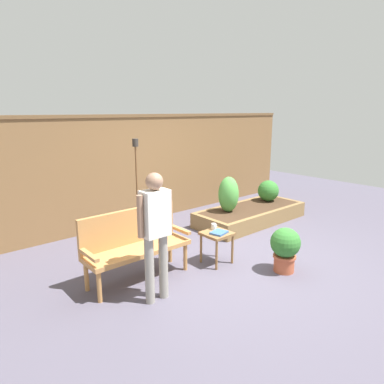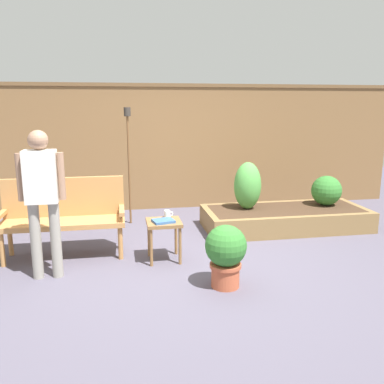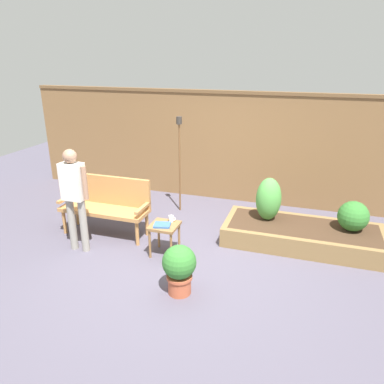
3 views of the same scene
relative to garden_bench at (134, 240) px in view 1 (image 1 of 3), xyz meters
name	(u,v)px [view 1 (image 1 of 3)]	position (x,y,z in m)	size (l,w,h in m)	color
ground_plane	(236,259)	(1.48, -0.50, -0.54)	(14.00, 14.00, 0.00)	#514C5B
fence_back	(142,168)	(1.48, 2.10, 0.55)	(8.40, 0.14, 2.16)	brown
garden_bench	(134,240)	(0.00, 0.00, 0.00)	(1.44, 0.48, 0.94)	#B77F47
side_table	(217,238)	(1.17, -0.40, -0.15)	(0.40, 0.40, 0.48)	olive
cup_on_table	(214,226)	(1.23, -0.27, -0.02)	(0.11, 0.07, 0.09)	white
book_on_table	(219,233)	(1.16, -0.45, -0.05)	(0.23, 0.19, 0.03)	#38609E
potted_boxwood	(285,247)	(1.70, -1.22, -0.18)	(0.42, 0.42, 0.64)	#B75638
raised_planter_bed	(251,214)	(3.08, 0.55, -0.39)	(2.40, 1.00, 0.30)	olive
shrub_near_bench	(229,194)	(2.52, 0.65, 0.10)	(0.40, 0.40, 0.69)	brown
shrub_far_corner	(268,191)	(3.77, 0.65, -0.02)	(0.45, 0.45, 0.45)	brown
tiki_torch	(136,172)	(0.82, 1.22, 0.66)	(0.10, 0.10, 1.77)	brown
person_by_bench	(155,226)	(-0.11, -0.67, 0.39)	(0.47, 0.20, 1.56)	gray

